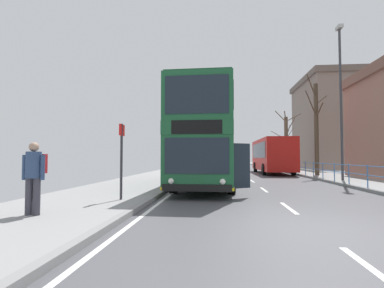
% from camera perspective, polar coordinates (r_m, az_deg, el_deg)
% --- Properties ---
extents(ground, '(15.80, 140.00, 0.20)m').
position_cam_1_polar(ground, '(6.58, 17.05, -15.13)').
color(ground, '#4C4C51').
extents(double_decker_bus_main, '(3.19, 10.24, 4.57)m').
position_cam_1_polar(double_decker_bus_main, '(14.93, 2.96, 0.91)').
color(double_decker_bus_main, '#19512D').
rests_on(double_decker_bus_main, ground).
extents(background_bus_far_lane, '(2.68, 9.36, 3.08)m').
position_cam_1_polar(background_bus_far_lane, '(27.91, 15.23, -2.05)').
color(background_bus_far_lane, red).
rests_on(background_bus_far_lane, ground).
extents(pedestrian_railing_far_kerb, '(0.05, 22.51, 1.00)m').
position_cam_1_polar(pedestrian_railing_far_kerb, '(20.27, 23.99, -4.23)').
color(pedestrian_railing_far_kerb, '#386BA8').
rests_on(pedestrian_railing_far_kerb, ground).
extents(pedestrian_with_backpack, '(0.54, 0.53, 1.69)m').
position_cam_1_polar(pedestrian_with_backpack, '(7.83, -28.22, -4.85)').
color(pedestrian_with_backpack, '#383842').
rests_on(pedestrian_with_backpack, ground).
extents(bus_stop_sign_near, '(0.08, 0.44, 2.41)m').
position_cam_1_polar(bus_stop_sign_near, '(9.64, -13.49, -1.57)').
color(bus_stop_sign_near, '#2D2D33').
rests_on(bus_stop_sign_near, ground).
extents(street_lamp_far_side, '(0.28, 0.60, 9.18)m').
position_cam_1_polar(street_lamp_far_side, '(19.73, 26.84, 9.05)').
color(street_lamp_far_side, '#38383D').
rests_on(street_lamp_far_side, ground).
extents(bare_tree_far_00, '(3.42, 2.25, 6.89)m').
position_cam_1_polar(bare_tree_far_00, '(35.91, 17.78, 0.54)').
color(bare_tree_far_00, brown).
rests_on(bare_tree_far_00, ground).
extents(bare_tree_far_01, '(2.15, 1.80, 7.50)m').
position_cam_1_polar(bare_tree_far_01, '(24.35, 22.92, 3.09)').
color(bare_tree_far_01, '#4C3D2D').
rests_on(bare_tree_far_01, ground).
extents(background_building_01, '(12.46, 11.95, 11.63)m').
position_cam_1_polar(background_building_01, '(42.77, 28.47, 3.60)').
color(background_building_01, slate).
rests_on(background_building_01, ground).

